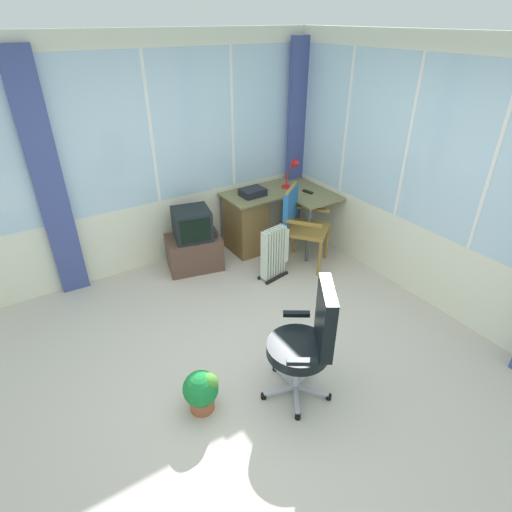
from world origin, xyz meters
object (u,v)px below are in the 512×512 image
at_px(tv_remote, 308,192).
at_px(wooden_armchair, 297,217).
at_px(paper_tray, 253,192).
at_px(desk_lamp, 294,169).
at_px(tv_on_stand, 194,243).
at_px(office_chair, 310,337).
at_px(space_heater, 275,252).
at_px(desk, 250,221).
at_px(potted_plant, 202,390).

xyz_separation_m(tv_remote, wooden_armchair, (-0.39, -0.30, -0.14)).
bearing_deg(paper_tray, desk_lamp, -4.83).
height_order(tv_remote, tv_on_stand, tv_on_stand).
bearing_deg(tv_remote, office_chair, -140.07).
distance_m(wooden_armchair, space_heater, 0.53).
bearing_deg(desk_lamp, paper_tray, 175.17).
distance_m(desk, tv_remote, 0.83).
xyz_separation_m(desk, space_heater, (-0.12, -0.73, -0.09)).
xyz_separation_m(space_heater, potted_plant, (-1.58, -1.28, -0.12)).
bearing_deg(tv_remote, desk_lamp, 88.18).
bearing_deg(space_heater, wooden_armchair, 18.23).
distance_m(paper_tray, space_heater, 0.88).
bearing_deg(wooden_armchair, space_heater, -161.77).
xyz_separation_m(paper_tray, space_heater, (-0.15, -0.73, -0.47)).
bearing_deg(office_chair, tv_remote, 51.77).
xyz_separation_m(desk_lamp, wooden_armchair, (-0.34, -0.54, -0.38)).
height_order(paper_tray, office_chair, office_chair).
xyz_separation_m(desk, desk_lamp, (0.64, -0.06, 0.59)).
relative_size(tv_on_stand, potted_plant, 2.15).
bearing_deg(wooden_armchair, desk_lamp, 57.63).
height_order(tv_remote, paper_tray, paper_tray).
bearing_deg(paper_tray, potted_plant, -130.79).
relative_size(desk_lamp, wooden_armchair, 0.39).
height_order(desk, office_chair, office_chair).
bearing_deg(space_heater, office_chair, -116.44).
bearing_deg(tv_on_stand, paper_tray, 2.08).
relative_size(office_chair, tv_on_stand, 1.34).
bearing_deg(desk, tv_remote, -23.83).
bearing_deg(tv_on_stand, potted_plant, -113.79).
distance_m(desk_lamp, space_heater, 1.22).
height_order(paper_tray, tv_on_stand, paper_tray).
bearing_deg(desk_lamp, potted_plant, -140.04).
bearing_deg(office_chair, potted_plant, 159.46).
relative_size(desk, space_heater, 1.98).
height_order(desk, wooden_armchair, wooden_armchair).
bearing_deg(tv_on_stand, space_heater, -44.55).
bearing_deg(tv_on_stand, desk, 2.49).
bearing_deg(desk_lamp, tv_remote, -79.98).
distance_m(space_heater, potted_plant, 2.04).
xyz_separation_m(office_chair, potted_plant, (-0.80, 0.30, -0.38)).
distance_m(desk_lamp, office_chair, 2.77).
bearing_deg(desk, potted_plant, -130.13).
bearing_deg(tv_on_stand, desk_lamp, -0.77).
relative_size(desk_lamp, tv_remote, 2.58).
bearing_deg(potted_plant, desk_lamp, 39.96).
xyz_separation_m(desk_lamp, tv_on_stand, (-1.47, 0.02, -0.66)).
bearing_deg(tv_on_stand, wooden_armchair, -26.65).
bearing_deg(office_chair, wooden_armchair, 55.08).
distance_m(tv_remote, paper_tray, 0.71).
distance_m(desk_lamp, paper_tray, 0.64).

